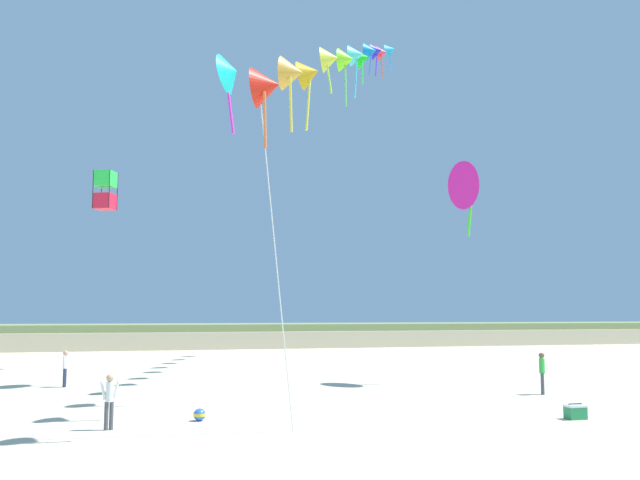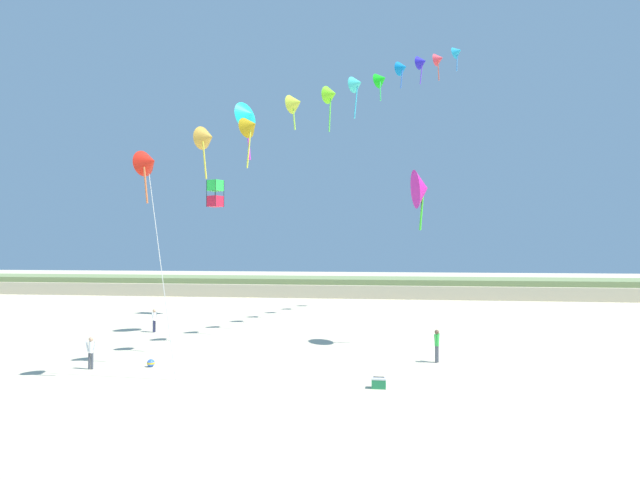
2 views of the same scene
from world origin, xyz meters
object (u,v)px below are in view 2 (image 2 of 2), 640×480
person_near_right (91,351)px  beach_ball (151,363)px  person_near_left (154,319)px  person_mid_center (437,344)px  large_kite_high_solo (215,194)px  large_kite_low_lead (421,189)px  large_kite_mid_trail (249,115)px  beach_cooler (379,383)px

person_near_right → beach_ball: (2.52, 0.93, -0.68)m
person_near_left → person_mid_center: bearing=-22.5°
person_near_left → large_kite_high_solo: size_ratio=0.69×
large_kite_low_lead → large_kite_high_solo: 21.15m
large_kite_mid_trail → large_kite_high_solo: large_kite_mid_trail is taller
person_mid_center → large_kite_mid_trail: (-11.50, 6.65, 13.27)m
person_near_right → beach_ball: bearing=20.3°
large_kite_low_lead → beach_ball: size_ratio=9.79×
large_kite_high_solo → beach_cooler: 29.11m
person_near_right → person_mid_center: person_mid_center is taller
person_near_right → person_mid_center: bearing=14.3°
large_kite_mid_trail → beach_ball: bearing=-101.4°
person_near_left → person_near_right: bearing=-78.8°
person_near_left → beach_ball: bearing=-65.7°
person_mid_center → large_kite_low_lead: large_kite_low_lead is taller
person_near_right → large_kite_high_solo: size_ratio=0.67×
large_kite_mid_trail → beach_ball: 17.21m
large_kite_high_solo → beach_ball: large_kite_high_solo is taller
person_near_left → large_kite_low_lead: 19.72m
large_kite_high_solo → beach_ball: (3.95, -20.38, -10.11)m
person_near_left → large_kite_high_solo: 13.52m
person_near_left → beach_ball: person_near_left is taller
beach_cooler → beach_ball: bearing=166.9°
large_kite_high_solo → large_kite_low_lead: bearing=-37.3°
large_kite_low_lead → person_near_right: bearing=-151.0°
person_mid_center → large_kite_mid_trail: large_kite_mid_trail is taller
large_kite_low_lead → large_kite_high_solo: large_kite_high_solo is taller
large_kite_low_lead → beach_cooler: large_kite_low_lead is taller
person_near_left → person_mid_center: person_mid_center is taller
person_near_left → person_mid_center: (18.30, -7.57, 0.04)m
person_mid_center → large_kite_mid_trail: bearing=150.0°
person_near_left → large_kite_high_solo: large_kite_high_solo is taller
large_kite_mid_trail → beach_ball: size_ratio=10.87×
person_near_left → person_near_right: 11.86m
large_kite_high_solo → beach_cooler: (14.86, -22.91, -10.08)m
person_near_right → beach_ball: person_near_right is taller
beach_cooler → beach_ball: size_ratio=1.59×
person_near_right → large_kite_low_lead: large_kite_low_lead is taller
person_mid_center → beach_cooler: (-2.56, -5.66, -0.72)m
person_near_right → large_kite_high_solo: 23.35m
person_near_right → large_kite_mid_trail: 17.69m
person_near_left → large_kite_high_solo: bearing=84.8°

